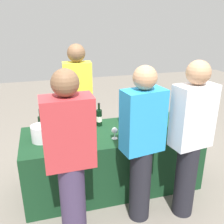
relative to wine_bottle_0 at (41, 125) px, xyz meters
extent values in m
plane|color=slate|center=(0.81, -0.17, -0.87)|extent=(12.00, 12.00, 0.00)
cube|color=#14381E|center=(0.81, -0.17, -0.49)|extent=(2.13, 0.81, 0.76)
cylinder|color=black|center=(0.00, 0.00, 0.00)|extent=(0.06, 0.06, 0.21)
cylinder|color=black|center=(0.00, 0.00, 0.14)|extent=(0.02, 0.02, 0.08)
cylinder|color=black|center=(0.00, 0.00, 0.19)|extent=(0.03, 0.03, 0.02)
cylinder|color=silver|center=(0.00, 0.00, -0.02)|extent=(0.07, 0.07, 0.07)
cylinder|color=black|center=(0.17, -0.06, 0.01)|extent=(0.07, 0.07, 0.24)
cylinder|color=black|center=(0.17, -0.06, 0.17)|extent=(0.03, 0.03, 0.09)
cylinder|color=black|center=(0.17, -0.06, 0.22)|extent=(0.03, 0.03, 0.02)
cylinder|color=silver|center=(0.17, -0.06, 0.00)|extent=(0.07, 0.07, 0.08)
cylinder|color=black|center=(0.40, 0.04, -0.01)|extent=(0.07, 0.07, 0.21)
cylinder|color=black|center=(0.40, 0.04, 0.14)|extent=(0.03, 0.03, 0.09)
cylinder|color=maroon|center=(0.40, 0.04, 0.20)|extent=(0.03, 0.03, 0.02)
cylinder|color=silver|center=(0.40, 0.04, -0.02)|extent=(0.07, 0.07, 0.07)
cylinder|color=black|center=(0.70, 0.04, -0.01)|extent=(0.07, 0.07, 0.21)
cylinder|color=black|center=(0.70, 0.04, 0.14)|extent=(0.03, 0.03, 0.08)
cylinder|color=black|center=(0.70, 0.04, 0.18)|extent=(0.03, 0.03, 0.02)
cylinder|color=silver|center=(0.70, 0.04, -0.02)|extent=(0.07, 0.07, 0.07)
cylinder|color=black|center=(1.01, 0.02, 0.01)|extent=(0.07, 0.07, 0.24)
cylinder|color=black|center=(1.01, 0.02, 0.16)|extent=(0.03, 0.03, 0.07)
cylinder|color=black|center=(1.01, 0.02, 0.20)|extent=(0.03, 0.03, 0.02)
cylinder|color=silver|center=(1.01, 0.02, 0.00)|extent=(0.07, 0.07, 0.08)
cylinder|color=black|center=(1.30, -0.01, 0.01)|extent=(0.08, 0.08, 0.24)
cylinder|color=black|center=(1.30, -0.01, 0.16)|extent=(0.03, 0.03, 0.07)
cylinder|color=gold|center=(1.30, -0.01, 0.21)|extent=(0.03, 0.03, 0.02)
cylinder|color=silver|center=(1.30, -0.01, 0.00)|extent=(0.08, 0.08, 0.08)
cylinder|color=black|center=(1.50, 0.01, 0.00)|extent=(0.07, 0.07, 0.22)
cylinder|color=black|center=(1.50, 0.01, 0.14)|extent=(0.03, 0.03, 0.07)
cylinder|color=black|center=(1.50, 0.01, 0.19)|extent=(0.03, 0.03, 0.02)
cylinder|color=silver|center=(1.50, 0.01, -0.01)|extent=(0.07, 0.07, 0.08)
cylinder|color=black|center=(1.58, 0.03, 0.01)|extent=(0.07, 0.07, 0.24)
cylinder|color=black|center=(1.58, 0.03, 0.17)|extent=(0.03, 0.03, 0.09)
cylinder|color=black|center=(1.58, 0.03, 0.22)|extent=(0.03, 0.03, 0.02)
cylinder|color=silver|center=(1.58, 0.03, 0.00)|extent=(0.07, 0.07, 0.08)
cylinder|color=silver|center=(0.36, -0.25, -0.11)|extent=(0.06, 0.06, 0.00)
cylinder|color=silver|center=(0.36, -0.25, -0.07)|extent=(0.01, 0.01, 0.07)
sphere|color=silver|center=(0.36, -0.25, -0.01)|extent=(0.06, 0.06, 0.06)
sphere|color=#590C19|center=(0.36, -0.25, -0.02)|extent=(0.03, 0.03, 0.03)
cylinder|color=silver|center=(0.79, -0.36, -0.11)|extent=(0.07, 0.07, 0.00)
cylinder|color=silver|center=(0.79, -0.36, -0.07)|extent=(0.01, 0.01, 0.06)
sphere|color=silver|center=(0.79, -0.36, -0.01)|extent=(0.07, 0.07, 0.07)
sphere|color=#590C19|center=(0.79, -0.36, -0.02)|extent=(0.04, 0.04, 0.04)
cylinder|color=silver|center=(1.23, -0.37, -0.11)|extent=(0.06, 0.06, 0.00)
cylinder|color=silver|center=(1.23, -0.37, -0.07)|extent=(0.01, 0.01, 0.08)
sphere|color=silver|center=(1.23, -0.37, 0.00)|extent=(0.06, 0.06, 0.06)
cylinder|color=silver|center=(1.43, -0.30, -0.11)|extent=(0.06, 0.06, 0.00)
cylinder|color=silver|center=(1.43, -0.30, -0.07)|extent=(0.01, 0.01, 0.08)
sphere|color=silver|center=(1.43, -0.30, 0.00)|extent=(0.07, 0.07, 0.07)
sphere|color=#590C19|center=(1.43, -0.30, -0.01)|extent=(0.04, 0.04, 0.04)
cylinder|color=silver|center=(0.00, -0.19, -0.02)|extent=(0.22, 0.22, 0.18)
cylinder|color=#3F3351|center=(0.51, 0.44, -0.44)|extent=(0.20, 0.20, 0.86)
cube|color=yellow|center=(0.51, 0.44, 0.31)|extent=(0.38, 0.23, 0.65)
sphere|color=brown|center=(0.51, 0.44, 0.75)|extent=(0.23, 0.23, 0.23)
cylinder|color=#3F3351|center=(0.23, -0.88, -0.45)|extent=(0.24, 0.24, 0.84)
cube|color=#B23338|center=(0.23, -0.88, 0.28)|extent=(0.44, 0.25, 0.63)
sphere|color=brown|center=(0.23, -0.88, 0.71)|extent=(0.23, 0.23, 0.23)
cylinder|color=black|center=(0.95, -0.78, -0.46)|extent=(0.22, 0.22, 0.83)
cube|color=#268CCC|center=(0.95, -0.78, 0.26)|extent=(0.44, 0.28, 0.62)
sphere|color=tan|center=(0.95, -0.78, 0.68)|extent=(0.22, 0.22, 0.22)
cylinder|color=black|center=(1.44, -0.86, -0.45)|extent=(0.22, 0.22, 0.84)
cube|color=silver|center=(1.44, -0.86, 0.28)|extent=(0.43, 0.28, 0.63)
sphere|color=tan|center=(1.44, -0.86, 0.71)|extent=(0.23, 0.23, 0.23)
cube|color=white|center=(1.50, 0.69, -0.48)|extent=(0.48, 0.07, 0.80)
camera|label=1|loc=(0.07, -2.85, 1.21)|focal=40.91mm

